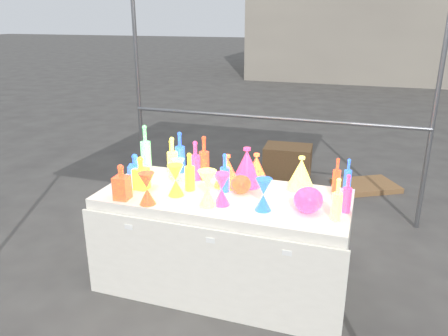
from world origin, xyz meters
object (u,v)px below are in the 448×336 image
(bottle_0, at_px, (171,156))
(decanter_0, at_px, (141,173))
(cardboard_box_closed, at_px, (287,162))
(lampshade_0, at_px, (227,171))
(display_table, at_px, (224,240))
(hourglass_0, at_px, (147,189))

(bottle_0, relative_size, decanter_0, 1.09)
(cardboard_box_closed, height_order, lampshade_0, lampshade_0)
(display_table, xyz_separation_m, bottle_0, (-0.56, 0.33, 0.51))
(decanter_0, bearing_deg, cardboard_box_closed, 79.44)
(display_table, xyz_separation_m, decanter_0, (-0.62, -0.09, 0.50))
(display_table, relative_size, decanter_0, 7.36)
(decanter_0, height_order, lampshade_0, decanter_0)
(hourglass_0, bearing_deg, cardboard_box_closed, 80.62)
(decanter_0, bearing_deg, display_table, 11.54)
(display_table, bearing_deg, lampshade_0, 99.19)
(display_table, xyz_separation_m, lampshade_0, (-0.03, 0.17, 0.50))
(display_table, distance_m, decanter_0, 0.80)
(cardboard_box_closed, relative_size, decanter_0, 2.33)
(bottle_0, bearing_deg, lampshade_0, -16.33)
(cardboard_box_closed, bearing_deg, decanter_0, -107.64)
(cardboard_box_closed, distance_m, decanter_0, 2.74)
(bottle_0, bearing_deg, cardboard_box_closed, 74.76)
(cardboard_box_closed, height_order, decanter_0, decanter_0)
(lampshade_0, bearing_deg, bottle_0, 149.05)
(display_table, height_order, hourglass_0, hourglass_0)
(hourglass_0, bearing_deg, bottle_0, 100.66)
(decanter_0, height_order, hourglass_0, decanter_0)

